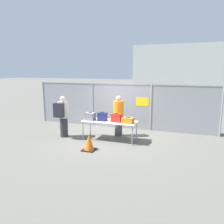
{
  "coord_description": "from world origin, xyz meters",
  "views": [
    {
      "loc": [
        3.12,
        -8.29,
        2.81
      ],
      "look_at": [
        0.05,
        0.4,
        1.05
      ],
      "focal_mm": 35.0,
      "sensor_mm": 36.0,
      "label": 1
    }
  ],
  "objects_px": {
    "suitcase_grey": "(90,116)",
    "suitcase_navy": "(102,117)",
    "suitcase_orange": "(128,120)",
    "inspection_table": "(110,122)",
    "security_worker_near": "(118,115)",
    "utility_trailer": "(142,110)",
    "traveler_hooded": "(63,115)",
    "suitcase_red": "(116,118)",
    "traffic_cone": "(89,143)"
  },
  "relations": [
    {
      "from": "suitcase_grey",
      "to": "suitcase_navy",
      "type": "relative_size",
      "value": 1.02
    },
    {
      "from": "suitcase_grey",
      "to": "suitcase_orange",
      "type": "height_order",
      "value": "suitcase_grey"
    },
    {
      "from": "inspection_table",
      "to": "security_worker_near",
      "type": "height_order",
      "value": "security_worker_near"
    },
    {
      "from": "inspection_table",
      "to": "utility_trailer",
      "type": "xyz_separation_m",
      "value": [
        0.36,
        4.72,
        -0.29
      ]
    },
    {
      "from": "suitcase_navy",
      "to": "traveler_hooded",
      "type": "distance_m",
      "value": 1.73
    },
    {
      "from": "suitcase_navy",
      "to": "suitcase_orange",
      "type": "distance_m",
      "value": 1.08
    },
    {
      "from": "security_worker_near",
      "to": "suitcase_navy",
      "type": "bearing_deg",
      "value": 77.37
    },
    {
      "from": "suitcase_red",
      "to": "traffic_cone",
      "type": "height_order",
      "value": "suitcase_red"
    },
    {
      "from": "suitcase_orange",
      "to": "suitcase_navy",
      "type": "bearing_deg",
      "value": 179.13
    },
    {
      "from": "suitcase_grey",
      "to": "suitcase_orange",
      "type": "bearing_deg",
      "value": 1.09
    },
    {
      "from": "inspection_table",
      "to": "traffic_cone",
      "type": "bearing_deg",
      "value": -102.29
    },
    {
      "from": "suitcase_navy",
      "to": "utility_trailer",
      "type": "xyz_separation_m",
      "value": [
        0.65,
        4.78,
        -0.51
      ]
    },
    {
      "from": "suitcase_orange",
      "to": "traveler_hooded",
      "type": "bearing_deg",
      "value": -175.58
    },
    {
      "from": "traveler_hooded",
      "to": "traffic_cone",
      "type": "xyz_separation_m",
      "value": [
        1.71,
        -1.06,
        -0.69
      ]
    },
    {
      "from": "suitcase_navy",
      "to": "suitcase_red",
      "type": "height_order",
      "value": "suitcase_navy"
    },
    {
      "from": "inspection_table",
      "to": "traveler_hooded",
      "type": "distance_m",
      "value": 2.04
    },
    {
      "from": "inspection_table",
      "to": "traffic_cone",
      "type": "xyz_separation_m",
      "value": [
        -0.29,
        -1.35,
        -0.47
      ]
    },
    {
      "from": "suitcase_red",
      "to": "utility_trailer",
      "type": "relative_size",
      "value": 0.11
    },
    {
      "from": "utility_trailer",
      "to": "traffic_cone",
      "type": "bearing_deg",
      "value": -96.17
    },
    {
      "from": "suitcase_navy",
      "to": "traveler_hooded",
      "type": "xyz_separation_m",
      "value": [
        -1.71,
        -0.23,
        -0.0
      ]
    },
    {
      "from": "suitcase_navy",
      "to": "suitcase_red",
      "type": "distance_m",
      "value": 0.6
    },
    {
      "from": "suitcase_navy",
      "to": "security_worker_near",
      "type": "height_order",
      "value": "security_worker_near"
    },
    {
      "from": "traveler_hooded",
      "to": "traffic_cone",
      "type": "distance_m",
      "value": 2.13
    },
    {
      "from": "suitcase_orange",
      "to": "traveler_hooded",
      "type": "distance_m",
      "value": 2.8
    },
    {
      "from": "suitcase_navy",
      "to": "traveler_hooded",
      "type": "relative_size",
      "value": 0.23
    },
    {
      "from": "suitcase_navy",
      "to": "suitcase_red",
      "type": "xyz_separation_m",
      "value": [
        0.6,
        -0.02,
        -0.01
      ]
    },
    {
      "from": "inspection_table",
      "to": "security_worker_near",
      "type": "distance_m",
      "value": 0.71
    },
    {
      "from": "suitcase_red",
      "to": "traveler_hooded",
      "type": "relative_size",
      "value": 0.23
    },
    {
      "from": "suitcase_orange",
      "to": "traffic_cone",
      "type": "height_order",
      "value": "suitcase_orange"
    },
    {
      "from": "inspection_table",
      "to": "suitcase_navy",
      "type": "distance_m",
      "value": 0.37
    },
    {
      "from": "suitcase_navy",
      "to": "suitcase_grey",
      "type": "bearing_deg",
      "value": -174.82
    },
    {
      "from": "suitcase_red",
      "to": "suitcase_orange",
      "type": "xyz_separation_m",
      "value": [
        0.48,
        -0.0,
        -0.06
      ]
    },
    {
      "from": "suitcase_navy",
      "to": "traveler_hooded",
      "type": "bearing_deg",
      "value": -172.29
    },
    {
      "from": "suitcase_orange",
      "to": "traveler_hooded",
      "type": "xyz_separation_m",
      "value": [
        -2.79,
        -0.22,
        0.07
      ]
    },
    {
      "from": "security_worker_near",
      "to": "utility_trailer",
      "type": "relative_size",
      "value": 0.47
    },
    {
      "from": "suitcase_grey",
      "to": "traffic_cone",
      "type": "xyz_separation_m",
      "value": [
        0.51,
        -1.24,
        -0.68
      ]
    },
    {
      "from": "inspection_table",
      "to": "suitcase_red",
      "type": "distance_m",
      "value": 0.38
    },
    {
      "from": "suitcase_grey",
      "to": "security_worker_near",
      "type": "distance_m",
      "value": 1.24
    },
    {
      "from": "utility_trailer",
      "to": "suitcase_navy",
      "type": "bearing_deg",
      "value": -97.79
    },
    {
      "from": "suitcase_navy",
      "to": "utility_trailer",
      "type": "height_order",
      "value": "suitcase_navy"
    },
    {
      "from": "suitcase_navy",
      "to": "utility_trailer",
      "type": "distance_m",
      "value": 4.86
    },
    {
      "from": "suitcase_navy",
      "to": "security_worker_near",
      "type": "xyz_separation_m",
      "value": [
        0.45,
        0.73,
        -0.06
      ]
    },
    {
      "from": "suitcase_red",
      "to": "traffic_cone",
      "type": "relative_size",
      "value": 0.67
    },
    {
      "from": "inspection_table",
      "to": "suitcase_orange",
      "type": "height_order",
      "value": "suitcase_orange"
    },
    {
      "from": "inspection_table",
      "to": "traveler_hooded",
      "type": "bearing_deg",
      "value": -171.72
    },
    {
      "from": "traveler_hooded",
      "to": "security_worker_near",
      "type": "distance_m",
      "value": 2.37
    },
    {
      "from": "traffic_cone",
      "to": "inspection_table",
      "type": "bearing_deg",
      "value": 77.71
    },
    {
      "from": "suitcase_red",
      "to": "suitcase_orange",
      "type": "distance_m",
      "value": 0.48
    },
    {
      "from": "inspection_table",
      "to": "security_worker_near",
      "type": "xyz_separation_m",
      "value": [
        0.16,
        0.67,
        0.17
      ]
    },
    {
      "from": "suitcase_grey",
      "to": "traveler_hooded",
      "type": "relative_size",
      "value": 0.23
    }
  ]
}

